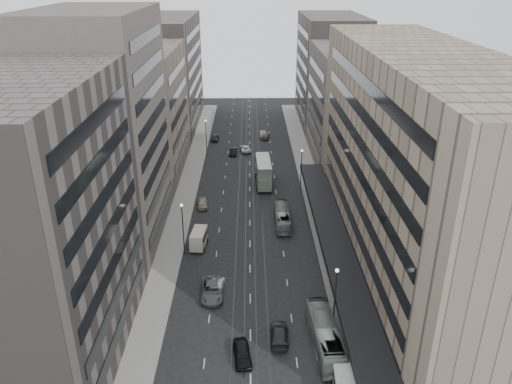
{
  "coord_description": "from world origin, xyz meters",
  "views": [
    {
      "loc": [
        0.03,
        -51.88,
        38.79
      ],
      "look_at": [
        0.99,
        19.59,
        6.7
      ],
      "focal_mm": 35.0,
      "sensor_mm": 36.0,
      "label": 1
    }
  ],
  "objects_px": {
    "bus_near": "(325,335)",
    "double_decker": "(263,172)",
    "panel_van": "(199,238)",
    "sedan_1": "(216,288)",
    "bus_far": "(282,217)",
    "sedan_0": "(242,353)",
    "sedan_2": "(212,290)"
  },
  "relations": [
    {
      "from": "bus_near",
      "to": "panel_van",
      "type": "height_order",
      "value": "bus_near"
    },
    {
      "from": "sedan_1",
      "to": "bus_far",
      "type": "bearing_deg",
      "value": 70.39
    },
    {
      "from": "sedan_2",
      "to": "panel_van",
      "type": "bearing_deg",
      "value": 99.44
    },
    {
      "from": "sedan_0",
      "to": "sedan_1",
      "type": "bearing_deg",
      "value": 99.11
    },
    {
      "from": "sedan_0",
      "to": "bus_near",
      "type": "bearing_deg",
      "value": 4.29
    },
    {
      "from": "bus_far",
      "to": "sedan_1",
      "type": "xyz_separation_m",
      "value": [
        -9.75,
        -19.05,
        -0.61
      ]
    },
    {
      "from": "bus_near",
      "to": "sedan_0",
      "type": "relative_size",
      "value": 2.45
    },
    {
      "from": "double_decker",
      "to": "sedan_0",
      "type": "bearing_deg",
      "value": -96.17
    },
    {
      "from": "double_decker",
      "to": "bus_near",
      "type": "bearing_deg",
      "value": -84.93
    },
    {
      "from": "bus_near",
      "to": "double_decker",
      "type": "relative_size",
      "value": 1.18
    },
    {
      "from": "bus_far",
      "to": "bus_near",
      "type": "bearing_deg",
      "value": 95.68
    },
    {
      "from": "bus_far",
      "to": "double_decker",
      "type": "bearing_deg",
      "value": -80.88
    },
    {
      "from": "bus_far",
      "to": "sedan_0",
      "type": "relative_size",
      "value": 2.08
    },
    {
      "from": "bus_near",
      "to": "bus_far",
      "type": "distance_m",
      "value": 29.56
    },
    {
      "from": "bus_far",
      "to": "sedan_0",
      "type": "bearing_deg",
      "value": 78.66
    },
    {
      "from": "panel_van",
      "to": "sedan_2",
      "type": "relative_size",
      "value": 0.77
    },
    {
      "from": "double_decker",
      "to": "panel_van",
      "type": "bearing_deg",
      "value": -115.48
    },
    {
      "from": "double_decker",
      "to": "sedan_1",
      "type": "bearing_deg",
      "value": -103.14
    },
    {
      "from": "bus_far",
      "to": "sedan_0",
      "type": "distance_m",
      "value": 31.86
    },
    {
      "from": "sedan_0",
      "to": "sedan_1",
      "type": "height_order",
      "value": "sedan_0"
    },
    {
      "from": "double_decker",
      "to": "panel_van",
      "type": "relative_size",
      "value": 2.05
    },
    {
      "from": "double_decker",
      "to": "sedan_1",
      "type": "height_order",
      "value": "double_decker"
    },
    {
      "from": "bus_near",
      "to": "double_decker",
      "type": "height_order",
      "value": "double_decker"
    },
    {
      "from": "bus_far",
      "to": "sedan_2",
      "type": "distance_m",
      "value": 22.21
    },
    {
      "from": "bus_near",
      "to": "sedan_1",
      "type": "relative_size",
      "value": 2.57
    },
    {
      "from": "panel_van",
      "to": "sedan_1",
      "type": "relative_size",
      "value": 1.07
    },
    {
      "from": "double_decker",
      "to": "sedan_2",
      "type": "bearing_deg",
      "value": -103.78
    },
    {
      "from": "bus_near",
      "to": "panel_van",
      "type": "xyz_separation_m",
      "value": [
        -16.04,
        22.09,
        -0.01
      ]
    },
    {
      "from": "bus_far",
      "to": "panel_van",
      "type": "distance_m",
      "value": 15.0
    },
    {
      "from": "bus_near",
      "to": "panel_van",
      "type": "bearing_deg",
      "value": -57.62
    },
    {
      "from": "sedan_0",
      "to": "sedan_2",
      "type": "distance_m",
      "value": 12.25
    },
    {
      "from": "sedan_1",
      "to": "panel_van",
      "type": "bearing_deg",
      "value": 113.4
    }
  ]
}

